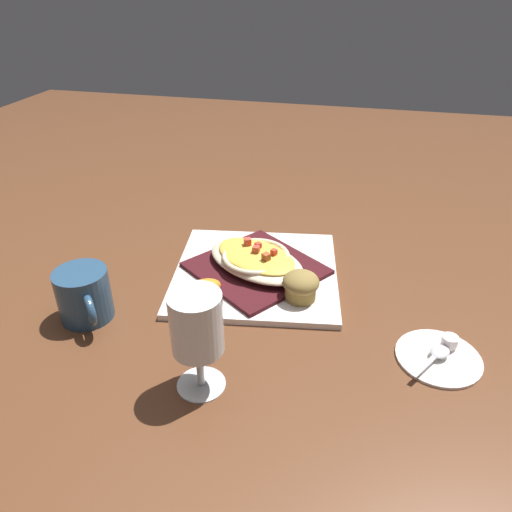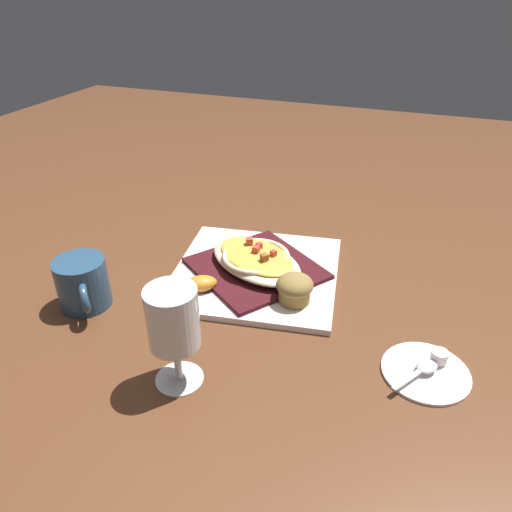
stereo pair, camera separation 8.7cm
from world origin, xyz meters
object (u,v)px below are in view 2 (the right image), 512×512
(orange_garnish, at_px, (201,284))
(coffee_mug, at_px, (83,286))
(spoon, at_px, (425,368))
(stemmed_glass, at_px, (173,324))
(gratin_dish, at_px, (256,259))
(muffin, at_px, (295,288))
(creamer_saucer, at_px, (426,371))
(creamer_cup_0, at_px, (439,356))
(square_plate, at_px, (256,273))

(orange_garnish, height_order, coffee_mug, coffee_mug)
(orange_garnish, distance_m, spoon, 0.38)
(orange_garnish, height_order, stemmed_glass, stemmed_glass)
(gratin_dish, distance_m, stemmed_glass, 0.29)
(orange_garnish, xyz_separation_m, coffee_mug, (0.09, -0.17, 0.01))
(coffee_mug, bearing_deg, stemmed_glass, 66.50)
(muffin, xyz_separation_m, coffee_mug, (0.12, -0.33, 0.00))
(stemmed_glass, bearing_deg, creamer_saucer, 112.08)
(muffin, bearing_deg, creamer_saucer, 68.53)
(muffin, distance_m, orange_garnish, 0.16)
(coffee_mug, relative_size, stemmed_glass, 0.67)
(muffin, relative_size, stemmed_glass, 0.41)
(creamer_saucer, height_order, spoon, spoon)
(orange_garnish, bearing_deg, coffee_mug, -61.49)
(gratin_dish, distance_m, coffee_mug, 0.30)
(muffin, bearing_deg, orange_garnish, -81.57)
(orange_garnish, bearing_deg, muffin, 98.43)
(muffin, height_order, spoon, muffin)
(stemmed_glass, distance_m, creamer_saucer, 0.36)
(muffin, relative_size, creamer_cup_0, 2.56)
(gratin_dish, height_order, coffee_mug, coffee_mug)
(square_plate, xyz_separation_m, muffin, (0.07, 0.09, 0.03))
(muffin, bearing_deg, stemmed_glass, -25.23)
(creamer_saucer, bearing_deg, square_plate, -116.28)
(spoon, bearing_deg, square_plate, -117.08)
(muffin, bearing_deg, gratin_dish, -126.14)
(stemmed_glass, height_order, creamer_saucer, stemmed_glass)
(creamer_saucer, bearing_deg, coffee_mug, -86.85)
(muffin, height_order, stemmed_glass, stemmed_glass)
(square_plate, height_order, muffin, muffin)
(stemmed_glass, xyz_separation_m, spoon, (-0.13, 0.32, -0.08))
(muffin, bearing_deg, coffee_mug, -70.67)
(square_plate, distance_m, orange_garnish, 0.12)
(muffin, bearing_deg, spoon, 67.36)
(gratin_dish, distance_m, creamer_saucer, 0.35)
(gratin_dish, xyz_separation_m, orange_garnish, (0.09, -0.07, -0.01))
(gratin_dish, relative_size, orange_garnish, 3.47)
(square_plate, height_order, gratin_dish, gratin_dish)
(stemmed_glass, bearing_deg, orange_garnish, -162.76)
(creamer_saucer, bearing_deg, creamer_cup_0, 146.99)
(square_plate, bearing_deg, coffee_mug, -52.28)
(stemmed_glass, distance_m, spoon, 0.35)
(muffin, distance_m, creamer_cup_0, 0.24)
(square_plate, distance_m, stemmed_glass, 0.30)
(orange_garnish, relative_size, coffee_mug, 0.67)
(coffee_mug, xyz_separation_m, spoon, (-0.03, 0.54, -0.02))
(spoon, bearing_deg, creamer_saucer, 146.99)
(coffee_mug, height_order, stemmed_glass, stemmed_glass)
(creamer_cup_0, bearing_deg, creamer_saucer, -33.01)
(square_plate, relative_size, creamer_cup_0, 12.26)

